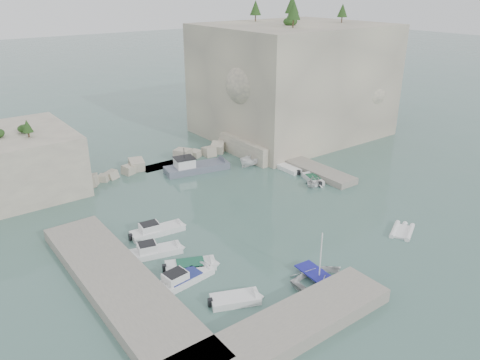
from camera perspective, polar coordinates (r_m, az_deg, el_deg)
ground at (r=47.57m, az=4.35°, el=-5.59°), size 400.00×400.00×0.00m
cliff_east at (r=75.68m, az=6.39°, el=11.97°), size 26.00×22.00×17.00m
cliff_terrace at (r=67.45m, az=2.75°, el=4.37°), size 8.00×10.00×2.50m
outcrop_west at (r=59.92m, az=-27.22°, el=1.65°), size 16.00×14.00×7.00m
quay_west at (r=38.98m, az=-14.34°, el=-12.43°), size 5.00×24.00×1.10m
quay_south at (r=34.00m, az=5.43°, el=-17.70°), size 18.00×4.00×1.10m
ledge_east at (r=62.48m, az=7.75°, el=1.82°), size 3.00×16.00×0.80m
breakwater at (r=63.53m, az=-9.41°, el=2.37°), size 28.00×3.00×1.40m
motorboat_a at (r=46.81m, az=-9.98°, el=-6.40°), size 5.92×2.36×1.40m
motorboat_b at (r=43.45m, az=-10.25°, el=-8.90°), size 5.45×2.91×1.40m
motorboat_c at (r=41.12m, az=-6.03°, el=-10.63°), size 4.99×3.46×0.70m
motorboat_d at (r=39.48m, az=-6.87°, el=-12.26°), size 5.95×2.38×1.40m
motorboat_e at (r=37.11m, az=-0.58°, el=-14.67°), size 4.47×3.16×0.70m
rowboat at (r=39.90m, az=9.58°, el=-12.02°), size 5.18×3.88×1.02m
inflatable_dinghy at (r=48.89m, az=19.14°, el=-6.07°), size 4.12×3.24×0.44m
tender_east_a at (r=57.18m, az=8.88°, el=-0.72°), size 3.46×3.21×1.50m
tender_east_b at (r=58.63m, az=8.86°, el=-0.11°), size 2.51×4.21×0.70m
tender_east_c at (r=61.59m, az=5.83°, el=1.20°), size 1.42×4.39×0.70m
tender_east_d at (r=63.11m, az=1.62°, el=1.86°), size 4.43×1.76×1.69m
work_boat at (r=61.35m, az=-5.25°, el=1.13°), size 9.52×4.41×2.20m
rowboat_mast at (r=38.48m, az=9.83°, el=-8.83°), size 0.10×0.10×4.20m
vegetation at (r=72.15m, az=2.75°, el=19.11°), size 53.48×13.88×13.40m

